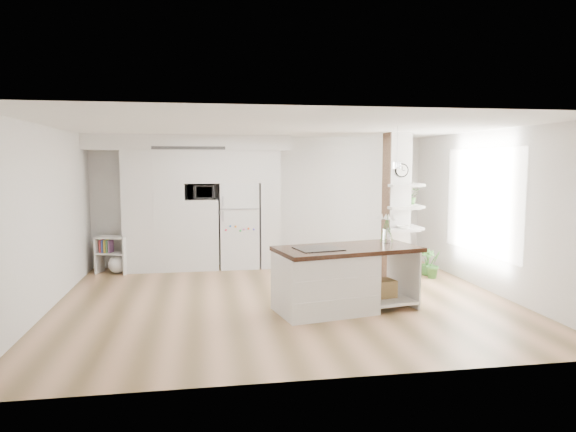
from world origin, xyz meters
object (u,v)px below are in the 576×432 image
bookshelf (115,257)px  floor_plant_a (434,264)px  refrigerator (239,225)px  kitchen_island (332,278)px

bookshelf → floor_plant_a: bearing=3.7°
refrigerator → floor_plant_a: (3.52, -1.62, -0.62)m
bookshelf → floor_plant_a: size_ratio=1.40×
refrigerator → floor_plant_a: size_ratio=3.36×
refrigerator → kitchen_island: 3.59m
refrigerator → floor_plant_a: bearing=-24.7°
refrigerator → bookshelf: refrigerator is taller
kitchen_island → bookshelf: bearing=126.5°
kitchen_island → floor_plant_a: kitchen_island is taller
kitchen_island → bookshelf: kitchen_island is taller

